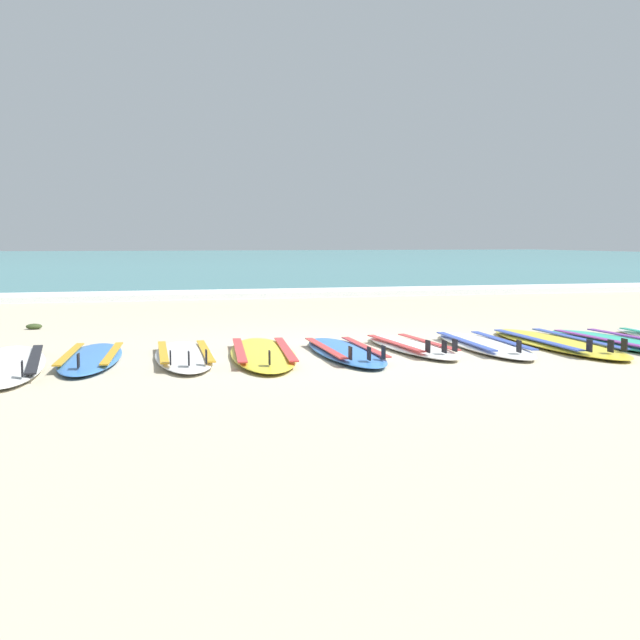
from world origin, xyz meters
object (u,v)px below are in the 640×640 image
object	(u,v)px
surfboard_1	(7,364)
surfboard_6	(411,346)
surfboard_2	(91,358)
surfboard_7	(483,344)
surfboard_5	(345,351)
surfboard_3	(184,356)
surfboard_8	(556,343)
surfboard_4	(263,353)
surfboard_9	(618,342)

from	to	relation	value
surfboard_1	surfboard_6	xyz separation A→B (m)	(3.65, 0.18, 0.00)
surfboard_6	surfboard_2	bearing A→B (deg)	179.77
surfboard_6	surfboard_7	bearing A→B (deg)	-4.14
surfboard_5	surfboard_6	xyz separation A→B (m)	(0.72, 0.17, 0.00)
surfboard_3	surfboard_8	distance (m)	3.68
surfboard_4	surfboard_7	world-z (taller)	same
surfboard_6	surfboard_9	xyz separation A→B (m)	(2.15, -0.22, -0.00)
surfboard_6	surfboard_7	world-z (taller)	same
surfboard_8	surfboard_7	bearing A→B (deg)	175.75
surfboard_3	surfboard_5	bearing A→B (deg)	-4.21
surfboard_3	surfboard_4	size ratio (longest dim) A/B	0.88
surfboard_3	surfboard_6	world-z (taller)	same
surfboard_1	surfboard_8	xyz separation A→B (m)	(5.15, 0.07, -0.00)
surfboard_5	surfboard_7	distance (m)	1.46
surfboard_5	surfboard_3	bearing A→B (deg)	175.79
surfboard_4	surfboard_2	bearing A→B (deg)	175.55
surfboard_1	surfboard_6	size ratio (longest dim) A/B	1.29
surfboard_2	surfboard_7	xyz separation A→B (m)	(3.71, -0.07, -0.00)
surfboard_5	surfboard_7	xyz separation A→B (m)	(1.46, 0.12, -0.00)
surfboard_3	surfboard_9	size ratio (longest dim) A/B	0.91
surfboard_1	surfboard_7	bearing A→B (deg)	1.65
surfboard_3	surfboard_5	distance (m)	1.46
surfboard_2	surfboard_9	size ratio (longest dim) A/B	0.90
surfboard_1	surfboard_8	distance (m)	5.15
surfboard_2	surfboard_3	distance (m)	0.80
surfboard_1	surfboard_3	bearing A→B (deg)	4.50
surfboard_1	surfboard_5	bearing A→B (deg)	0.18
surfboard_4	surfboard_5	size ratio (longest dim) A/B	1.12
surfboard_3	surfboard_8	world-z (taller)	same
surfboard_2	surfboard_8	distance (m)	4.48
surfboard_2	surfboard_7	bearing A→B (deg)	-1.01
surfboard_4	surfboard_6	size ratio (longest dim) A/B	1.24
surfboard_3	surfboard_6	bearing A→B (deg)	1.69
surfboard_2	surfboard_8	size ratio (longest dim) A/B	0.81
surfboard_4	surfboard_5	bearing A→B (deg)	-5.04
surfboard_1	surfboard_6	bearing A→B (deg)	2.83
surfboard_3	surfboard_4	xyz separation A→B (m)	(0.70, -0.04, -0.00)
surfboard_9	surfboard_5	bearing A→B (deg)	179.07
surfboard_6	surfboard_9	world-z (taller)	same
surfboard_3	surfboard_6	distance (m)	2.18
surfboard_8	surfboard_4	bearing A→B (deg)	179.88
surfboard_1	surfboard_3	size ratio (longest dim) A/B	1.18
surfboard_2	surfboard_8	world-z (taller)	same
surfboard_1	surfboard_5	size ratio (longest dim) A/B	1.17
surfboard_4	surfboard_7	xyz separation A→B (m)	(2.22, 0.05, 0.00)
surfboard_8	surfboard_9	xyz separation A→B (m)	(0.64, -0.11, -0.00)
surfboard_3	surfboard_7	xyz separation A→B (m)	(2.91, 0.01, -0.00)
surfboard_7	surfboard_8	world-z (taller)	same
surfboard_6	surfboard_9	bearing A→B (deg)	-5.79
surfboard_1	surfboard_9	distance (m)	5.80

